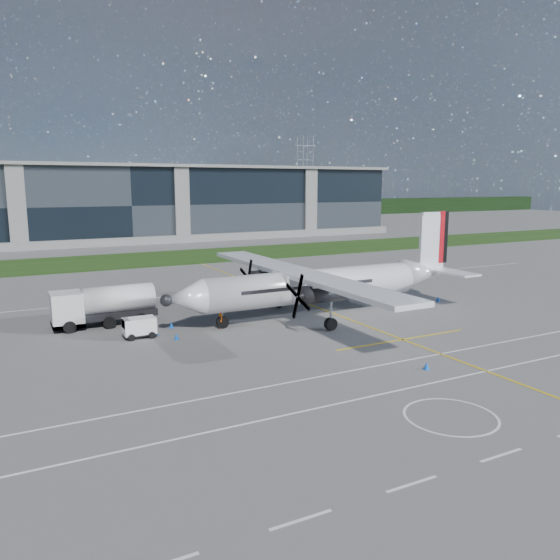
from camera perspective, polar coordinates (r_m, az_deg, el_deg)
name	(u,v)px	position (r m, az deg, el deg)	size (l,w,h in m)	color
ground	(180,264)	(81.40, -10.39, 1.61)	(400.00, 400.00, 0.00)	#5B5957
grass_strip	(165,258)	(89.01, -11.92, 2.28)	(400.00, 18.00, 0.04)	#1E3F11
terminal_building	(121,204)	(119.46, -16.28, 7.60)	(120.00, 20.00, 15.00)	black
tree_line	(81,213)	(178.80, -20.07, 6.60)	(400.00, 6.00, 6.00)	black
pylon_east	(305,176)	(216.33, 2.63, 10.85)	(9.00, 4.60, 30.00)	gray
yellow_taxiway_centerline	(299,300)	(55.28, 1.95, -2.13)	(0.20, 70.00, 0.01)	yellow
white_lane_line	(451,379)	(34.99, 17.43, -9.83)	(90.00, 0.15, 0.01)	white
turboprop_aircraft	(324,266)	(48.29, 4.57, 1.49)	(28.91, 29.98, 8.99)	white
fuel_tanker_truck	(96,307)	(47.43, -18.65, -2.67)	(8.72, 2.84, 3.27)	silver
baggage_tug	(139,328)	(43.23, -14.48, -4.84)	(2.57, 1.54, 1.54)	white
ground_crew_person	(221,315)	(44.71, -6.24, -3.68)	(0.88, 0.63, 2.16)	#F25907
safety_cone_tail	(438,299)	(57.11, 16.20, -1.89)	(0.36, 0.36, 0.50)	blue
safety_cone_nose_stbd	(171,325)	(45.58, -11.28, -4.63)	(0.36, 0.36, 0.50)	blue
safety_cone_nose_port	(176,336)	(42.14, -10.77, -5.82)	(0.36, 0.36, 0.50)	blue
safety_cone_stbdwing	(227,288)	(60.74, -5.59, -0.84)	(0.36, 0.36, 0.50)	blue
safety_cone_portwing	(426,366)	(36.20, 15.06, -8.63)	(0.36, 0.36, 0.50)	blue
safety_cone_fwd	(156,332)	(43.78, -12.84, -5.29)	(0.36, 0.36, 0.50)	blue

